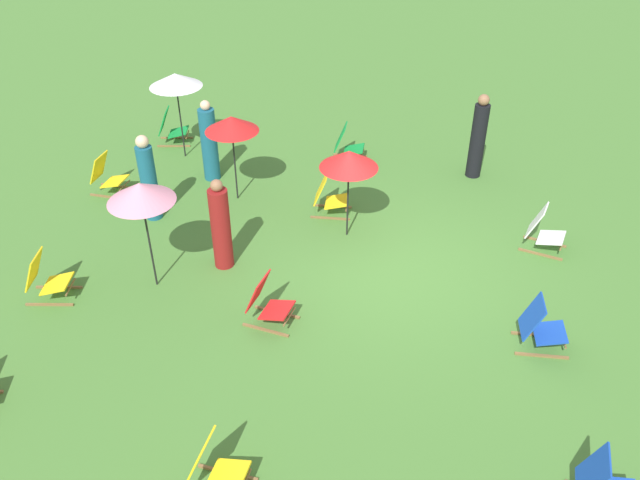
% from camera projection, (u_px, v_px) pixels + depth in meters
% --- Properties ---
extents(ground_plane, '(40.00, 40.00, 0.00)m').
position_uv_depth(ground_plane, '(389.00, 272.00, 10.90)').
color(ground_plane, '#477A33').
extents(deckchair_1, '(0.51, 0.78, 0.83)m').
position_uv_depth(deckchair_1, '(107.00, 176.00, 12.92)').
color(deckchair_1, olive).
rests_on(deckchair_1, ground).
extents(deckchair_2, '(0.53, 0.79, 0.83)m').
position_uv_depth(deckchair_2, '(540.00, 327.00, 9.22)').
color(deckchair_2, olive).
rests_on(deckchair_2, ground).
extents(deckchair_3, '(0.62, 0.84, 0.83)m').
position_uv_depth(deckchair_3, '(171.00, 128.00, 14.80)').
color(deckchair_3, olive).
rests_on(deckchair_3, ground).
extents(deckchair_4, '(0.53, 0.79, 0.83)m').
position_uv_depth(deckchair_4, '(214.00, 469.00, 7.26)').
color(deckchair_4, olive).
rests_on(deckchair_4, ground).
extents(deckchair_5, '(0.51, 0.78, 0.83)m').
position_uv_depth(deckchair_5, '(347.00, 145.00, 14.07)').
color(deckchair_5, olive).
rests_on(deckchair_5, ground).
extents(deckchair_6, '(0.53, 0.79, 0.83)m').
position_uv_depth(deckchair_6, '(329.00, 196.00, 12.25)').
color(deckchair_6, olive).
rests_on(deckchair_6, ground).
extents(deckchair_7, '(0.66, 0.86, 0.83)m').
position_uv_depth(deckchair_7, '(543.00, 231.00, 11.27)').
color(deckchair_7, olive).
rests_on(deckchair_7, ground).
extents(deckchair_8, '(0.61, 0.83, 0.83)m').
position_uv_depth(deckchair_8, '(46.00, 279.00, 10.15)').
color(deckchair_8, olive).
rests_on(deckchair_8, ground).
extents(deckchair_10, '(0.60, 0.83, 0.83)m').
position_uv_depth(deckchair_10, '(267.00, 303.00, 9.66)').
color(deckchair_10, olive).
rests_on(deckchair_10, ground).
extents(umbrella_0, '(1.03, 1.03, 1.77)m').
position_uv_depth(umbrella_0, '(232.00, 124.00, 12.01)').
color(umbrella_0, black).
rests_on(umbrella_0, ground).
extents(umbrella_1, '(1.12, 1.12, 1.92)m').
position_uv_depth(umbrella_1, '(175.00, 80.00, 13.45)').
color(umbrella_1, black).
rests_on(umbrella_1, ground).
extents(umbrella_2, '(1.04, 1.04, 1.92)m').
position_uv_depth(umbrella_2, '(140.00, 193.00, 9.63)').
color(umbrella_2, black).
rests_on(umbrella_2, ground).
extents(umbrella_3, '(1.03, 1.03, 1.71)m').
position_uv_depth(umbrella_3, '(349.00, 159.00, 10.96)').
color(umbrella_3, black).
rests_on(umbrella_3, ground).
extents(person_0, '(0.45, 0.45, 1.67)m').
position_uv_depth(person_0, '(221.00, 227.00, 10.64)').
color(person_0, maroon).
rests_on(person_0, ground).
extents(person_1, '(0.44, 0.44, 1.81)m').
position_uv_depth(person_1, '(478.00, 138.00, 13.22)').
color(person_1, black).
rests_on(person_1, ground).
extents(person_2, '(0.37, 0.37, 1.74)m').
position_uv_depth(person_2, '(209.00, 143.00, 13.16)').
color(person_2, '#195972').
rests_on(person_2, ground).
extents(person_3, '(0.41, 0.41, 1.71)m').
position_uv_depth(person_3, '(149.00, 180.00, 11.88)').
color(person_3, '#195972').
rests_on(person_3, ground).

